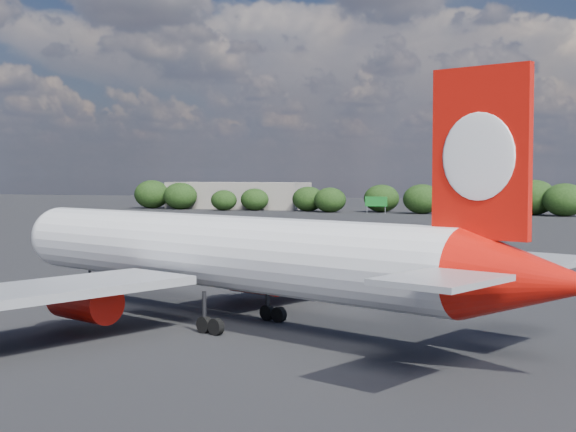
% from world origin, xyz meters
% --- Properties ---
extents(ground, '(500.00, 500.00, 0.00)m').
position_xyz_m(ground, '(0.00, 60.00, 0.00)').
color(ground, black).
rests_on(ground, ground).
extents(qantas_airliner, '(47.86, 46.06, 16.22)m').
position_xyz_m(qantas_airliner, '(10.12, 17.30, 4.94)').
color(qantas_airliner, white).
rests_on(qantas_airliner, ground).
extents(terminal_building, '(42.00, 16.00, 8.00)m').
position_xyz_m(terminal_building, '(-65.00, 192.00, 4.00)').
color(terminal_building, gray).
rests_on(terminal_building, ground).
extents(highway_sign, '(6.00, 0.30, 4.50)m').
position_xyz_m(highway_sign, '(-18.00, 176.00, 3.13)').
color(highway_sign, '#156B21').
rests_on(highway_sign, ground).
extents(billboard_yellow, '(5.00, 0.30, 5.50)m').
position_xyz_m(billboard_yellow, '(12.00, 182.00, 3.87)').
color(billboard_yellow, yellow).
rests_on(billboard_yellow, ground).
extents(horizon_treeline, '(206.42, 15.64, 9.11)m').
position_xyz_m(horizon_treeline, '(5.35, 180.66, 3.88)').
color(horizon_treeline, black).
rests_on(horizon_treeline, ground).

